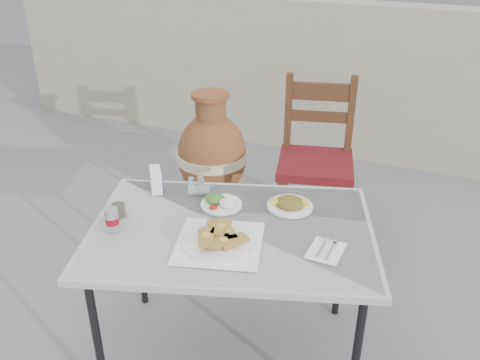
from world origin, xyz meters
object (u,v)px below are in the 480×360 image
at_px(cafe_table, 232,237).
at_px(soda_can, 112,220).
at_px(salad_chopped_plate, 290,204).
at_px(chair, 316,159).
at_px(cola_glass, 118,208).
at_px(terracotta_urn, 212,156).
at_px(salad_rice_plate, 221,202).
at_px(condiment_caddy, 198,187).
at_px(pide_plate, 219,237).
at_px(napkin_holder, 156,180).

xyz_separation_m(cafe_table, soda_can, (-0.42, -0.19, 0.09)).
bearing_deg(salad_chopped_plate, chair, 97.19).
xyz_separation_m(cola_glass, terracotta_urn, (-0.18, 1.25, -0.34)).
relative_size(cafe_table, salad_rice_plate, 7.31).
xyz_separation_m(salad_rice_plate, chair, (0.16, 0.98, -0.19)).
xyz_separation_m(condiment_caddy, chair, (0.30, 0.90, -0.20)).
bearing_deg(salad_rice_plate, cafe_table, -51.66).
bearing_deg(chair, terracotta_urn, 162.97).
relative_size(pide_plate, soda_can, 4.12).
bearing_deg(cafe_table, salad_rice_plate, 128.34).
bearing_deg(salad_chopped_plate, napkin_holder, -171.42).
height_order(cafe_table, napkin_holder, napkin_holder).
relative_size(salad_rice_plate, napkin_holder, 1.60).
bearing_deg(salad_chopped_plate, pide_plate, -114.86).
bearing_deg(napkin_holder, terracotta_urn, 66.19).
distance_m(cafe_table, chair, 1.12).
bearing_deg(pide_plate, condiment_caddy, 127.41).
bearing_deg(salad_chopped_plate, soda_can, -143.58).
distance_m(cafe_table, soda_can, 0.47).
distance_m(soda_can, condiment_caddy, 0.44).
xyz_separation_m(napkin_holder, condiment_caddy, (0.18, 0.06, -0.03)).
height_order(soda_can, condiment_caddy, soda_can).
bearing_deg(pide_plate, cafe_table, 90.26).
distance_m(soda_can, chair, 1.41).
distance_m(pide_plate, terracotta_urn, 1.47).
xyz_separation_m(pide_plate, soda_can, (-0.42, -0.08, 0.02)).
xyz_separation_m(pide_plate, condiment_caddy, (-0.25, 0.33, -0.00)).
height_order(soda_can, napkin_holder, napkin_holder).
relative_size(salad_chopped_plate, terracotta_urn, 0.24).
xyz_separation_m(salad_rice_plate, salad_chopped_plate, (0.27, 0.10, 0.00)).
relative_size(soda_can, cola_glass, 1.11).
height_order(salad_rice_plate, soda_can, soda_can).
xyz_separation_m(cafe_table, cola_glass, (-0.46, -0.10, 0.08)).
distance_m(pide_plate, condiment_caddy, 0.41).
bearing_deg(cola_glass, salad_chopped_plate, 27.92).
bearing_deg(terracotta_urn, soda_can, -80.54).
bearing_deg(salad_chopped_plate, condiment_caddy, -176.56).
distance_m(pide_plate, napkin_holder, 0.50).
xyz_separation_m(cola_glass, napkin_holder, (0.03, 0.24, 0.02)).
distance_m(cafe_table, cola_glass, 0.48).
relative_size(cafe_table, salad_chopped_plate, 6.65).
distance_m(cola_glass, condiment_caddy, 0.37).
bearing_deg(salad_rice_plate, pide_plate, -66.95).
bearing_deg(cafe_table, condiment_caddy, 140.11).
height_order(salad_rice_plate, terracotta_urn, terracotta_urn).
xyz_separation_m(cola_glass, condiment_caddy, (0.21, 0.31, -0.01)).
bearing_deg(terracotta_urn, salad_chopped_plate, -48.81).
relative_size(salad_rice_plate, salad_chopped_plate, 0.91).
xyz_separation_m(napkin_holder, terracotta_urn, (-0.22, 1.01, -0.36)).
height_order(pide_plate, soda_can, soda_can).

